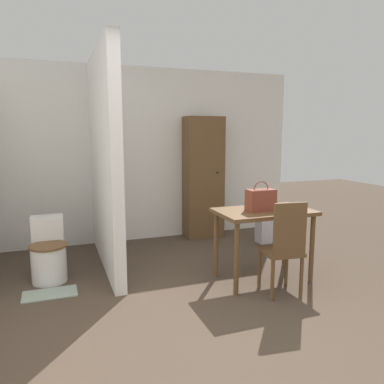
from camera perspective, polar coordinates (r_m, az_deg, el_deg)
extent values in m
plane|color=#4C3D30|center=(2.89, 7.71, -24.20)|extent=(16.00, 16.00, 0.00)
cube|color=white|center=(5.56, -8.28, 5.57)|extent=(4.85, 0.12, 2.50)
cube|color=white|center=(4.47, -13.24, 4.59)|extent=(0.12, 1.89, 2.50)
cube|color=brown|center=(4.03, 10.93, -2.97)|extent=(1.01, 0.61, 0.04)
cylinder|color=brown|center=(3.71, 6.80, -10.09)|extent=(0.05, 0.05, 0.73)
cylinder|color=brown|center=(4.18, 17.79, -8.29)|extent=(0.05, 0.05, 0.73)
cylinder|color=brown|center=(4.13, 3.68, -8.04)|extent=(0.05, 0.05, 0.73)
cylinder|color=brown|center=(4.55, 13.98, -6.68)|extent=(0.05, 0.05, 0.73)
cube|color=brown|center=(3.81, 13.35, -8.81)|extent=(0.40, 0.40, 0.04)
cube|color=brown|center=(3.59, 14.70, -5.50)|extent=(0.33, 0.07, 0.50)
cylinder|color=brown|center=(3.95, 10.24, -11.48)|extent=(0.04, 0.04, 0.41)
cylinder|color=brown|center=(4.07, 14.18, -10.96)|extent=(0.04, 0.04, 0.41)
cylinder|color=brown|center=(3.69, 12.17, -13.02)|extent=(0.04, 0.04, 0.41)
cylinder|color=brown|center=(3.83, 16.32, -12.38)|extent=(0.04, 0.04, 0.41)
cylinder|color=white|center=(4.34, -20.95, -10.25)|extent=(0.36, 0.36, 0.38)
cylinder|color=brown|center=(4.28, -21.11, -7.68)|extent=(0.38, 0.38, 0.02)
cube|color=white|center=(4.49, -21.18, -5.19)|extent=(0.34, 0.18, 0.28)
cube|color=brown|center=(3.95, 10.43, -1.23)|extent=(0.30, 0.16, 0.23)
torus|color=brown|center=(3.93, 10.48, 0.39)|extent=(0.17, 0.01, 0.17)
cube|color=brown|center=(5.63, 1.74, 2.19)|extent=(0.57, 0.33, 1.81)
sphere|color=black|center=(5.52, 3.93, 2.98)|extent=(0.02, 0.02, 0.02)
cube|color=#99A899|center=(4.07, -20.83, -14.30)|extent=(0.51, 0.28, 0.01)
cube|color=#BCBCC1|center=(5.55, 11.45, -5.09)|extent=(0.31, 0.20, 0.48)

